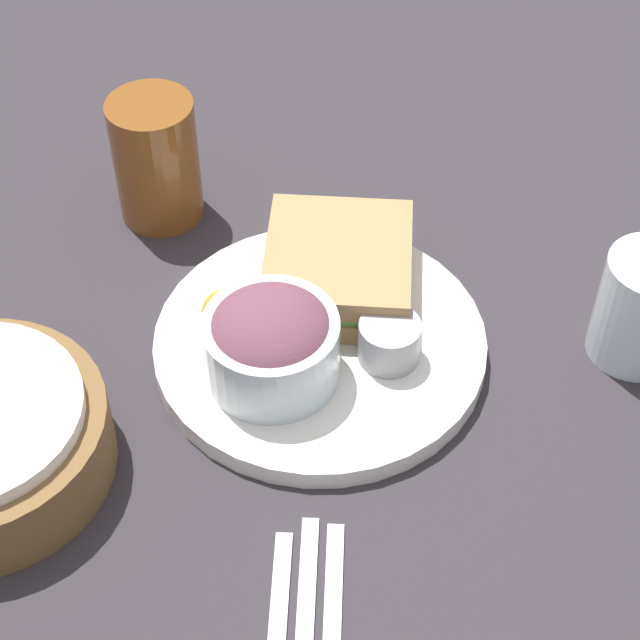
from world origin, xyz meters
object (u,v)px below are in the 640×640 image
spoon (277,634)px  drink_glass (156,160)px  salad_bowl (271,342)px  knife (304,636)px  plate (320,345)px  sandwich (338,268)px  dressing_cup (389,341)px  fork (332,637)px

spoon → drink_glass: bearing=-162.2°
salad_bowl → knife: (-0.21, -0.00, -0.05)m
plate → drink_glass: (0.19, 0.12, 0.05)m
sandwich → knife: sandwich is taller
spoon → dressing_cup: bearing=162.6°
sandwich → dressing_cup: bearing=-159.6°
fork → spoon: size_ratio=1.11×
drink_glass → fork: (-0.44, -0.10, -0.06)m
salad_bowl → drink_glass: (0.22, 0.08, 0.01)m
dressing_cup → drink_glass: 0.28m
salad_bowl → spoon: bearing=175.8°
salad_bowl → dressing_cup: (0.01, -0.09, -0.02)m
sandwich → drink_glass: (0.14, 0.15, 0.02)m
salad_bowl → dressing_cup: bearing=-85.9°
drink_glass → knife: drink_glass is taller
drink_glass → sandwich: bearing=-133.0°
sandwich → dressing_cup: (-0.08, -0.03, -0.00)m
dressing_cup → fork: size_ratio=0.29×
fork → drink_glass: bearing=-157.8°
drink_glass → fork: size_ratio=0.70×
plate → fork: size_ratio=1.56×
plate → drink_glass: size_ratio=2.25×
drink_glass → spoon: bearing=-171.1°
fork → knife: (0.00, 0.02, 0.00)m
sandwich → drink_glass: size_ratio=1.24×
sandwich → salad_bowl: bearing=144.5°
spoon → sandwich: bearing=174.3°
plate → dressing_cup: size_ratio=5.48×
drink_glass → fork: 0.46m
dressing_cup → knife: (-0.22, 0.09, -0.03)m
dressing_cup → sandwich: bearing=20.4°
plate → spoon: size_ratio=1.74×
fork → spoon: bearing=-90.0°
plate → knife: bearing=171.1°
fork → spoon: (0.01, 0.04, 0.00)m
dressing_cup → spoon: 0.25m
plate → sandwich: sandwich is taller
drink_glass → plate: bearing=-146.8°
knife → sandwich: bearing=177.6°
plate → drink_glass: drink_glass is taller
knife → spoon: size_ratio=1.17×
fork → knife: bearing=-90.0°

